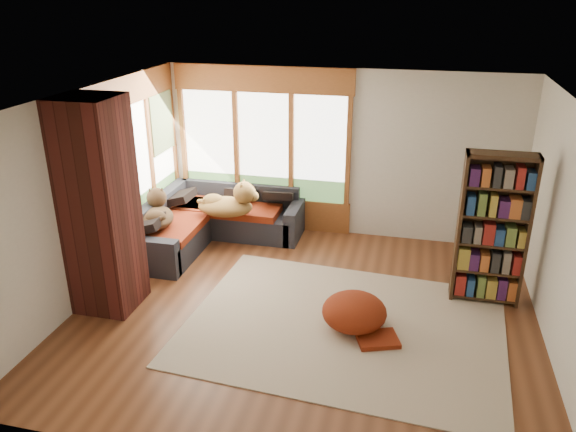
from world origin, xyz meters
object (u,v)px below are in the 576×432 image
at_px(pouf, 354,311).
at_px(bookshelf, 492,230).
at_px(sectional_sofa, 204,222).
at_px(area_rug, 344,325).
at_px(brick_chimney, 100,207).
at_px(dog_tan, 230,198).
at_px(dog_brindle, 156,208).

bearing_deg(pouf, bookshelf, 33.46).
distance_m(sectional_sofa, area_rug, 3.12).
bearing_deg(brick_chimney, pouf, 3.20).
xyz_separation_m(area_rug, dog_tan, (-2.00, 1.81, 0.77)).
xyz_separation_m(area_rug, bookshelf, (1.63, 1.01, 0.96)).
bearing_deg(brick_chimney, sectional_sofa, 77.71).
distance_m(bookshelf, dog_brindle, 4.57).
bearing_deg(pouf, dog_tan, 139.59).
bearing_deg(brick_chimney, dog_brindle, 90.58).
height_order(brick_chimney, pouf, brick_chimney).
distance_m(area_rug, bookshelf, 2.14).
bearing_deg(dog_brindle, dog_tan, -81.86).
bearing_deg(area_rug, bookshelf, 31.84).
xyz_separation_m(bookshelf, pouf, (-1.52, -1.00, -0.75)).
xyz_separation_m(sectional_sofa, pouf, (2.58, -1.88, -0.09)).
relative_size(brick_chimney, pouf, 3.45).
distance_m(sectional_sofa, dog_tan, 0.67).
bearing_deg(dog_brindle, bookshelf, -115.87).
xyz_separation_m(area_rug, dog_brindle, (-2.93, 1.26, 0.74)).
distance_m(area_rug, dog_tan, 2.81).
relative_size(bookshelf, dog_brindle, 2.23).
relative_size(area_rug, pouf, 4.82).
height_order(sectional_sofa, bookshelf, bookshelf).
bearing_deg(dog_tan, dog_brindle, -156.33).
xyz_separation_m(dog_tan, dog_brindle, (-0.92, -0.55, -0.03)).
relative_size(bookshelf, pouf, 2.56).
bearing_deg(dog_tan, bookshelf, -19.64).
relative_size(sectional_sofa, dog_tan, 2.38).
height_order(sectional_sofa, pouf, sectional_sofa).
bearing_deg(sectional_sofa, brick_chimney, -101.59).
relative_size(pouf, dog_brindle, 0.87).
height_order(brick_chimney, area_rug, brick_chimney).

